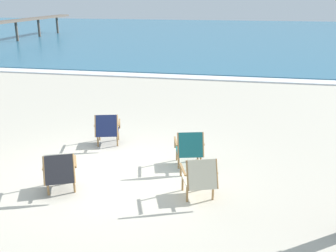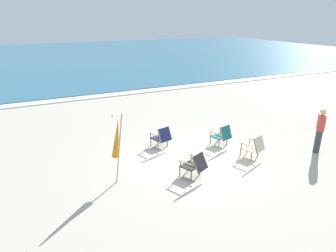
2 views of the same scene
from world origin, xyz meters
name	(u,v)px [view 1 (image 1 of 2)]	position (x,y,z in m)	size (l,w,h in m)	color
ground_plane	(109,173)	(0.00, 0.00, 0.00)	(80.00, 80.00, 0.00)	#B7AF9E
sea	(219,34)	(0.00, 30.43, 0.05)	(80.00, 40.00, 0.10)	#2D6684
surf_band	(185,76)	(0.00, 10.13, 0.03)	(80.00, 1.10, 0.06)	white
beach_chair_mid_center	(107,129)	(-0.56, 1.50, 0.43)	(0.74, 0.83, 0.81)	#19234C
beach_chair_front_right	(60,171)	(-0.59, -0.96, 0.42)	(0.83, 0.91, 0.79)	#28282D
beach_chair_front_left	(190,148)	(1.57, 0.64, 0.43)	(0.73, 0.80, 0.82)	#196066
beach_chair_far_center	(200,177)	(1.94, -0.71, 0.43)	(0.77, 0.84, 0.81)	beige
pier_distant	(16,22)	(-14.74, 20.94, 1.53)	(0.90, 16.97, 1.71)	brown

